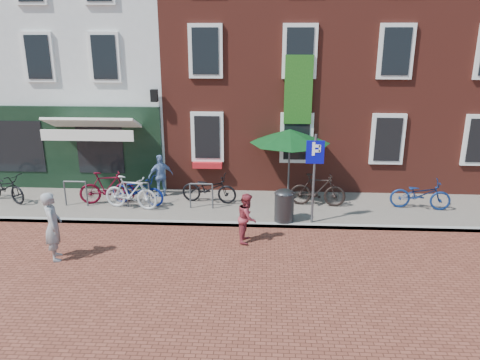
# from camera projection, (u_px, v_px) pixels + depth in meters

# --- Properties ---
(ground) EXTENTS (80.00, 80.00, 0.00)m
(ground) POSITION_uv_depth(u_px,v_px,m) (179.00, 226.00, 13.53)
(ground) COLOR brown
(sidewalk) EXTENTS (24.00, 3.00, 0.10)m
(sidewalk) POSITION_uv_depth(u_px,v_px,m) (219.00, 206.00, 14.89)
(sidewalk) COLOR slate
(sidewalk) RESTS_ON ground
(building_stucco) EXTENTS (8.00, 8.00, 9.00)m
(building_stucco) POSITION_uv_depth(u_px,v_px,m) (85.00, 55.00, 19.12)
(building_stucco) COLOR silver
(building_stucco) RESTS_ON ground
(building_brick_mid) EXTENTS (6.00, 8.00, 10.00)m
(building_brick_mid) POSITION_uv_depth(u_px,v_px,m) (256.00, 42.00, 18.59)
(building_brick_mid) COLOR maroon
(building_brick_mid) RESTS_ON ground
(building_brick_right) EXTENTS (6.00, 8.00, 10.00)m
(building_brick_right) POSITION_uv_depth(u_px,v_px,m) (408.00, 43.00, 18.26)
(building_brick_right) COLOR maroon
(building_brick_right) RESTS_ON ground
(litter_bin) EXTENTS (0.56, 0.56, 1.03)m
(litter_bin) POSITION_uv_depth(u_px,v_px,m) (284.00, 204.00, 13.46)
(litter_bin) COLOR #2E2E30
(litter_bin) RESTS_ON sidewalk
(parking_sign) EXTENTS (0.50, 0.08, 2.60)m
(parking_sign) POSITION_uv_depth(u_px,v_px,m) (314.00, 166.00, 13.01)
(parking_sign) COLOR #4C4C4F
(parking_sign) RESTS_ON sidewalk
(parasol) EXTENTS (2.60, 2.60, 2.41)m
(parasol) POSITION_uv_depth(u_px,v_px,m) (290.00, 133.00, 14.96)
(parasol) COLOR #4C4C4F
(parasol) RESTS_ON sidewalk
(woman) EXTENTS (0.63, 0.75, 1.73)m
(woman) POSITION_uv_depth(u_px,v_px,m) (53.00, 226.00, 11.31)
(woman) COLOR gray
(woman) RESTS_ON ground
(boy) EXTENTS (0.58, 0.70, 1.34)m
(boy) POSITION_uv_depth(u_px,v_px,m) (247.00, 218.00, 12.35)
(boy) COLOR #96303B
(boy) RESTS_ON ground
(cafe_person) EXTENTS (0.90, 0.72, 1.43)m
(cafe_person) POSITION_uv_depth(u_px,v_px,m) (161.00, 176.00, 15.50)
(cafe_person) COLOR #6E88BC
(cafe_person) RESTS_ON sidewalk
(bicycle_0) EXTENTS (1.89, 1.37, 0.95)m
(bicycle_0) POSITION_uv_depth(u_px,v_px,m) (6.00, 187.00, 15.11)
(bicycle_0) COLOR black
(bicycle_0) RESTS_ON sidewalk
(bicycle_1) EXTENTS (1.81, 0.86, 1.05)m
(bicycle_1) POSITION_uv_depth(u_px,v_px,m) (107.00, 188.00, 14.90)
(bicycle_1) COLOR #530616
(bicycle_1) RESTS_ON sidewalk
(bicycle_2) EXTENTS (1.90, 1.03, 0.95)m
(bicycle_2) POSITION_uv_depth(u_px,v_px,m) (138.00, 190.00, 14.82)
(bicycle_2) COLOR navy
(bicycle_2) RESTS_ON sidewalk
(bicycle_3) EXTENTS (1.81, 0.82, 1.05)m
(bicycle_3) POSITION_uv_depth(u_px,v_px,m) (131.00, 193.00, 14.44)
(bicycle_3) COLOR #B3B4B6
(bicycle_3) RESTS_ON sidewalk
(bicycle_4) EXTENTS (1.87, 0.88, 0.95)m
(bicycle_4) POSITION_uv_depth(u_px,v_px,m) (209.00, 188.00, 15.00)
(bicycle_4) COLOR black
(bicycle_4) RESTS_ON sidewalk
(bicycle_5) EXTENTS (1.79, 0.68, 1.05)m
(bicycle_5) POSITION_uv_depth(u_px,v_px,m) (318.00, 190.00, 14.68)
(bicycle_5) COLOR black
(bicycle_5) RESTS_ON sidewalk
(bicycle_6) EXTENTS (1.87, 0.88, 0.95)m
(bicycle_6) POSITION_uv_depth(u_px,v_px,m) (420.00, 194.00, 14.44)
(bicycle_6) COLOR navy
(bicycle_6) RESTS_ON sidewalk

